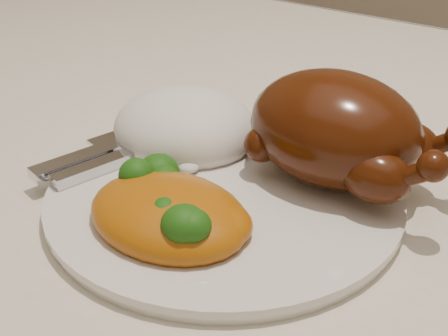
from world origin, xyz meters
The scene contains 7 objects.
dining_table centered at (0.00, 0.00, 0.67)m, with size 1.60×0.90×0.76m.
tablecloth centered at (0.00, 0.00, 0.74)m, with size 1.73×1.03×0.18m.
dinner_plate centered at (-0.09, -0.04, 0.77)m, with size 0.27×0.27×0.01m, color white.
roast_chicken centered at (-0.03, 0.02, 0.82)m, with size 0.17×0.11×0.09m.
rice_mound centered at (-0.17, 0.00, 0.79)m, with size 0.15×0.14×0.07m.
mac_and_cheese centered at (-0.10, -0.10, 0.79)m, with size 0.12×0.10×0.05m.
cutlery centered at (-0.20, -0.05, 0.79)m, with size 0.06×0.20×0.01m.
Camera 1 is at (0.14, -0.38, 1.03)m, focal length 50.00 mm.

